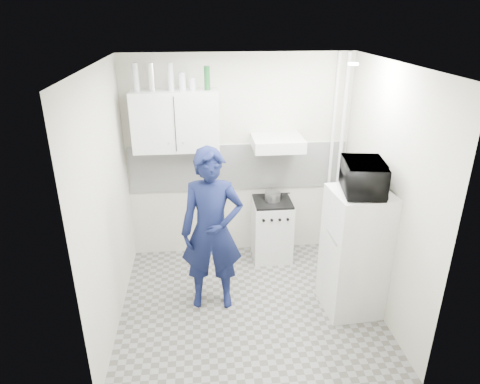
{
  "coord_description": "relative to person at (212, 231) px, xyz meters",
  "views": [
    {
      "loc": [
        -0.48,
        -3.88,
        3.04
      ],
      "look_at": [
        -0.07,
        0.3,
        1.25
      ],
      "focal_mm": 32.0,
      "sensor_mm": 36.0,
      "label": 1
    }
  ],
  "objects": [
    {
      "name": "floor",
      "position": [
        0.39,
        -0.1,
        -0.9
      ],
      "size": [
        2.8,
        2.8,
        0.0
      ],
      "primitive_type": "plane",
      "color": "gray",
      "rests_on": "ground"
    },
    {
      "name": "ceiling",
      "position": [
        0.39,
        -0.1,
        1.7
      ],
      "size": [
        2.8,
        2.8,
        0.0
      ],
      "primitive_type": "plane",
      "color": "white",
      "rests_on": "wall_back"
    },
    {
      "name": "wall_back",
      "position": [
        0.39,
        1.15,
        0.4
      ],
      "size": [
        2.8,
        0.0,
        2.8
      ],
      "primitive_type": "plane",
      "rotation": [
        1.57,
        0.0,
        0.0
      ],
      "color": "beige",
      "rests_on": "floor"
    },
    {
      "name": "wall_left",
      "position": [
        -1.01,
        -0.1,
        0.4
      ],
      "size": [
        0.0,
        2.6,
        2.6
      ],
      "primitive_type": "plane",
      "rotation": [
        1.57,
        0.0,
        1.57
      ],
      "color": "beige",
      "rests_on": "floor"
    },
    {
      "name": "wall_right",
      "position": [
        1.79,
        -0.1,
        0.4
      ],
      "size": [
        0.0,
        2.6,
        2.6
      ],
      "primitive_type": "plane",
      "rotation": [
        1.57,
        0.0,
        -1.57
      ],
      "color": "beige",
      "rests_on": "floor"
    },
    {
      "name": "person",
      "position": [
        0.0,
        0.0,
        0.0
      ],
      "size": [
        0.68,
        0.47,
        1.81
      ],
      "primitive_type": "imported",
      "rotation": [
        0.0,
        0.0,
        -0.06
      ],
      "color": "#0E1539",
      "rests_on": "floor"
    },
    {
      "name": "stove",
      "position": [
        0.8,
        0.9,
        -0.51
      ],
      "size": [
        0.49,
        0.49,
        0.79
      ],
      "primitive_type": "cube",
      "color": "silver",
      "rests_on": "floor"
    },
    {
      "name": "fridge",
      "position": [
        1.49,
        -0.23,
        -0.21
      ],
      "size": [
        0.61,
        0.61,
        1.38
      ],
      "primitive_type": "cube",
      "rotation": [
        0.0,
        0.0,
        0.08
      ],
      "color": "white",
      "rests_on": "floor"
    },
    {
      "name": "stove_top",
      "position": [
        0.8,
        0.9,
        -0.1
      ],
      "size": [
        0.47,
        0.47,
        0.03
      ],
      "primitive_type": "cube",
      "color": "black",
      "rests_on": "stove"
    },
    {
      "name": "saucepan",
      "position": [
        0.8,
        0.92,
        -0.03
      ],
      "size": [
        0.2,
        0.2,
        0.11
      ],
      "primitive_type": "cylinder",
      "color": "silver",
      "rests_on": "stove_top"
    },
    {
      "name": "microwave",
      "position": [
        1.49,
        -0.23,
        0.64
      ],
      "size": [
        0.62,
        0.47,
        0.31
      ],
      "primitive_type": "imported",
      "rotation": [
        0.0,
        0.0,
        1.41
      ],
      "color": "black",
      "rests_on": "fridge"
    },
    {
      "name": "bottle_a",
      "position": [
        -0.77,
        0.98,
        1.45
      ],
      "size": [
        0.07,
        0.07,
        0.31
      ],
      "primitive_type": "cylinder",
      "color": "#B2B7BC",
      "rests_on": "upper_cabinet"
    },
    {
      "name": "bottle_b",
      "position": [
        -0.6,
        0.98,
        1.45
      ],
      "size": [
        0.08,
        0.08,
        0.31
      ],
      "primitive_type": "cylinder",
      "color": "silver",
      "rests_on": "upper_cabinet"
    },
    {
      "name": "bottle_d",
      "position": [
        -0.39,
        0.98,
        1.45
      ],
      "size": [
        0.07,
        0.07,
        0.31
      ],
      "primitive_type": "cylinder",
      "color": "#B2B7BC",
      "rests_on": "upper_cabinet"
    },
    {
      "name": "canister_a",
      "position": [
        -0.26,
        0.98,
        1.4
      ],
      "size": [
        0.08,
        0.08,
        0.2
      ],
      "primitive_type": "cylinder",
      "color": "#B2B7BC",
      "rests_on": "upper_cabinet"
    },
    {
      "name": "canister_b",
      "position": [
        -0.15,
        0.98,
        1.37
      ],
      "size": [
        0.07,
        0.07,
        0.14
      ],
      "primitive_type": "cylinder",
      "color": "#B2B7BC",
      "rests_on": "upper_cabinet"
    },
    {
      "name": "bottle_e",
      "position": [
        0.02,
        0.98,
        1.43
      ],
      "size": [
        0.07,
        0.07,
        0.27
      ],
      "primitive_type": "cylinder",
      "color": "#144C1E",
      "rests_on": "upper_cabinet"
    },
    {
      "name": "upper_cabinet",
      "position": [
        -0.36,
        0.98,
        0.95
      ],
      "size": [
        1.0,
        0.35,
        0.7
      ],
      "primitive_type": "cube",
      "color": "white",
      "rests_on": "wall_back"
    },
    {
      "name": "range_hood",
      "position": [
        0.84,
        0.9,
        0.67
      ],
      "size": [
        0.6,
        0.5,
        0.14
      ],
      "primitive_type": "cube",
      "color": "silver",
      "rests_on": "wall_back"
    },
    {
      "name": "backsplash",
      "position": [
        0.39,
        1.14,
        0.3
      ],
      "size": [
        2.74,
        0.03,
        0.6
      ],
      "primitive_type": "cube",
      "color": "white",
      "rests_on": "wall_back"
    },
    {
      "name": "pipe_a",
      "position": [
        1.69,
        1.07,
        0.4
      ],
      "size": [
        0.05,
        0.05,
        2.6
      ],
      "primitive_type": "cylinder",
      "color": "silver",
      "rests_on": "floor"
    },
    {
      "name": "pipe_b",
      "position": [
        1.57,
        1.07,
        0.4
      ],
      "size": [
        0.04,
        0.04,
        2.6
      ],
      "primitive_type": "cylinder",
      "color": "silver",
      "rests_on": "floor"
    },
    {
      "name": "ceiling_spot_fixture",
      "position": [
        1.39,
        0.1,
        1.67
      ],
      "size": [
        0.1,
        0.1,
        0.02
      ],
      "primitive_type": "cylinder",
      "color": "white",
      "rests_on": "ceiling"
    }
  ]
}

